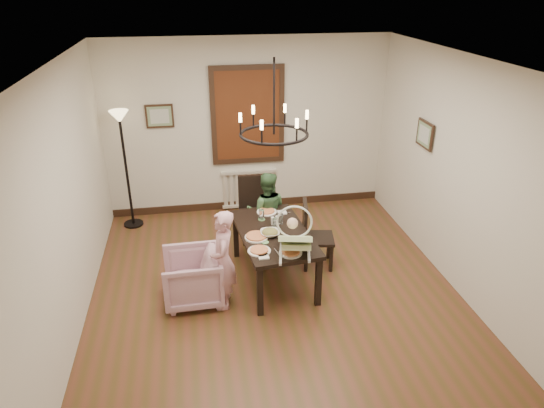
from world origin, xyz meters
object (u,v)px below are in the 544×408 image
object	(u,v)px
chair_right	(318,235)
chair_far	(254,210)
dining_table	(274,237)
armchair	(193,277)
elderly_woman	(223,268)
seated_man	(267,218)
baby_bouncer	(295,237)
floor_lamp	(127,172)
drinking_glass	(276,223)

from	to	relation	value
chair_right	chair_far	bearing A→B (deg)	51.00
dining_table	chair_right	world-z (taller)	chair_right
armchair	elderly_woman	size ratio (longest dim) A/B	0.69
dining_table	chair_right	distance (m)	0.70
seated_man	armchair	bearing A→B (deg)	54.75
baby_bouncer	armchair	bearing A→B (deg)	-179.44
seated_man	baby_bouncer	size ratio (longest dim) A/B	1.62
elderly_woman	floor_lamp	distance (m)	2.66
seated_man	baby_bouncer	xyz separation A→B (m)	(0.12, -1.31, 0.40)
chair_right	baby_bouncer	xyz separation A→B (m)	(-0.49, -0.75, 0.42)
armchair	floor_lamp	xyz separation A→B (m)	(-0.90, 2.15, 0.58)
chair_far	chair_right	world-z (taller)	chair_far
drinking_glass	chair_far	bearing A→B (deg)	97.72
chair_right	drinking_glass	size ratio (longest dim) A/B	6.34
seated_man	chair_far	bearing A→B (deg)	-55.49
drinking_glass	armchair	bearing A→B (deg)	-161.46
baby_bouncer	floor_lamp	distance (m)	3.18
armchair	baby_bouncer	distance (m)	1.34
dining_table	elderly_woman	bearing A→B (deg)	-152.88
chair_far	armchair	bearing A→B (deg)	-123.07
chair_right	seated_man	bearing A→B (deg)	57.46
elderly_woman	floor_lamp	xyz separation A→B (m)	(-1.26, 2.30, 0.39)
armchair	chair_right	bearing A→B (deg)	106.03
armchair	elderly_woman	distance (m)	0.44
chair_right	baby_bouncer	distance (m)	0.99
chair_far	armchair	xyz separation A→B (m)	(-0.94, -1.37, -0.16)
chair_right	elderly_woman	xyz separation A→B (m)	(-1.31, -0.66, 0.04)
chair_right	floor_lamp	xyz separation A→B (m)	(-2.58, 1.64, 0.44)
armchair	drinking_glass	world-z (taller)	drinking_glass
elderly_woman	baby_bouncer	xyz separation A→B (m)	(0.82, -0.09, 0.38)
chair_far	baby_bouncer	xyz separation A→B (m)	(0.25, -1.61, 0.41)
chair_far	elderly_woman	bearing A→B (deg)	-109.32
drinking_glass	elderly_woman	bearing A→B (deg)	-144.28
chair_right	floor_lamp	bearing A→B (deg)	67.58
chair_far	elderly_woman	world-z (taller)	elderly_woman
floor_lamp	elderly_woman	bearing A→B (deg)	-61.23
elderly_woman	drinking_glass	bearing A→B (deg)	130.66
dining_table	seated_man	xyz separation A→B (m)	(0.04, 0.78, -0.12)
armchair	seated_man	world-z (taller)	seated_man
dining_table	chair_right	bearing A→B (deg)	13.71
floor_lamp	chair_right	bearing A→B (deg)	-32.45
seated_man	baby_bouncer	distance (m)	1.38
drinking_glass	dining_table	bearing A→B (deg)	-116.01
armchair	elderly_woman	xyz separation A→B (m)	(0.37, -0.15, 0.19)
chair_right	seated_man	distance (m)	0.82
chair_far	elderly_woman	distance (m)	1.62
dining_table	drinking_glass	size ratio (longest dim) A/B	10.61
chair_right	floor_lamp	world-z (taller)	floor_lamp
chair_right	elderly_woman	world-z (taller)	elderly_woman
chair_far	floor_lamp	bearing A→B (deg)	158.13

